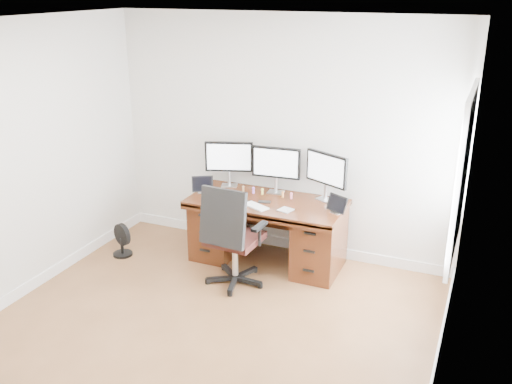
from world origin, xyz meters
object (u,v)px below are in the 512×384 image
at_px(desk, 268,229).
at_px(monitor_center, 276,164).
at_px(office_chair, 233,253).
at_px(floor_fan, 122,240).
at_px(keyboard, 256,206).

xyz_separation_m(desk, monitor_center, (0.00, 0.24, 0.68)).
bearing_deg(monitor_center, desk, -95.16).
height_order(office_chair, floor_fan, office_chair).
xyz_separation_m(desk, keyboard, (-0.03, -0.25, 0.36)).
distance_m(desk, keyboard, 0.44).
bearing_deg(floor_fan, office_chair, 16.98).
relative_size(desk, keyboard, 5.87).
xyz_separation_m(office_chair, floor_fan, (-1.47, 0.11, -0.18)).
height_order(desk, keyboard, keyboard).
height_order(desk, monitor_center, monitor_center).
height_order(office_chair, keyboard, office_chair).
bearing_deg(desk, floor_fan, -162.05).
relative_size(office_chair, keyboard, 3.84).
distance_m(office_chair, monitor_center, 1.14).
bearing_deg(office_chair, monitor_center, 85.09).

